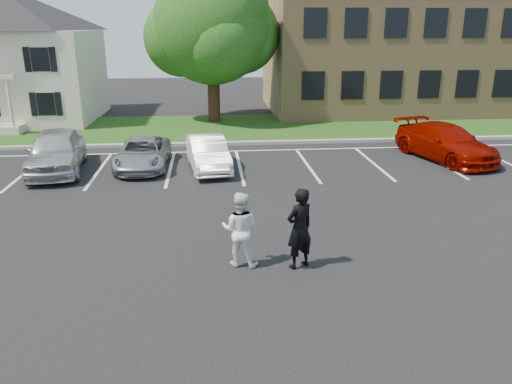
% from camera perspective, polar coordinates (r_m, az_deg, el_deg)
% --- Properties ---
extents(ground_plane, '(90.00, 90.00, 0.00)m').
position_cam_1_polar(ground_plane, '(12.84, 0.42, -6.72)').
color(ground_plane, black).
rests_on(ground_plane, ground).
extents(curb, '(40.00, 0.30, 0.15)m').
position_cam_1_polar(curb, '(24.19, -2.47, 5.60)').
color(curb, gray).
rests_on(curb, ground).
extents(grass_strip, '(44.00, 8.00, 0.08)m').
position_cam_1_polar(grass_strip, '(28.11, -2.91, 7.34)').
color(grass_strip, '#254311').
rests_on(grass_strip, ground).
extents(stall_lines, '(34.00, 5.36, 0.01)m').
position_cam_1_polar(stall_lines, '(21.38, 1.73, 3.69)').
color(stall_lines, silver).
rests_on(stall_lines, ground).
extents(house, '(10.30, 9.22, 7.60)m').
position_cam_1_polar(house, '(33.71, -26.75, 13.82)').
color(house, beige).
rests_on(house, ground).
extents(office_building, '(22.40, 10.40, 8.30)m').
position_cam_1_polar(office_building, '(36.85, 19.67, 15.44)').
color(office_building, tan).
rests_on(office_building, ground).
extents(tree, '(7.80, 7.20, 8.80)m').
position_cam_1_polar(tree, '(29.68, -4.87, 18.21)').
color(tree, black).
rests_on(tree, ground).
extents(man_black_suit, '(0.85, 0.76, 1.97)m').
position_cam_1_polar(man_black_suit, '(11.67, 4.99, -4.18)').
color(man_black_suit, black).
rests_on(man_black_suit, ground).
extents(man_white_shirt, '(1.04, 0.91, 1.83)m').
position_cam_1_polar(man_white_shirt, '(11.77, -1.85, -4.28)').
color(man_white_shirt, white).
rests_on(man_white_shirt, ground).
extents(car_silver_west, '(2.57, 5.06, 1.65)m').
position_cam_1_polar(car_silver_west, '(21.00, -21.89, 4.38)').
color(car_silver_west, silver).
rests_on(car_silver_west, ground).
extents(car_silver_minivan, '(2.03, 4.26, 1.17)m').
position_cam_1_polar(car_silver_minivan, '(20.60, -12.81, 4.33)').
color(car_silver_minivan, '#9FA1A6').
rests_on(car_silver_minivan, ground).
extents(car_white_sedan, '(1.90, 4.11, 1.30)m').
position_cam_1_polar(car_white_sedan, '(19.94, -5.52, 4.43)').
color(car_white_sedan, white).
rests_on(car_white_sedan, ground).
extents(car_red_compact, '(3.38, 5.48, 1.48)m').
position_cam_1_polar(car_red_compact, '(22.81, 20.84, 5.32)').
color(car_red_compact, '#870900').
rests_on(car_red_compact, ground).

